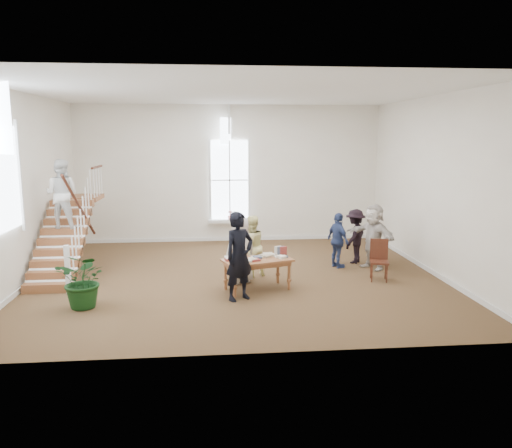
{
  "coord_description": "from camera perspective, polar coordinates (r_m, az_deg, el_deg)",
  "views": [
    {
      "loc": [
        -0.69,
        -12.07,
        3.47
      ],
      "look_at": [
        0.49,
        0.4,
        1.27
      ],
      "focal_mm": 35.0,
      "sensor_mm": 36.0,
      "label": 1
    }
  ],
  "objects": [
    {
      "name": "side_chair",
      "position": [
        12.57,
        13.89,
        -3.72
      ],
      "size": [
        0.53,
        0.53,
        1.0
      ],
      "rotation": [
        0.0,
        0.0,
        -0.25
      ],
      "color": "#3D1B10",
      "rests_on": "ground"
    },
    {
      "name": "floor_plant",
      "position": [
        10.81,
        -19.0,
        -6.1
      ],
      "size": [
        1.27,
        1.18,
        1.16
      ],
      "primitive_type": "imported",
      "rotation": [
        0.0,
        0.0,
        -0.31
      ],
      "color": "#103412",
      "rests_on": "ground"
    },
    {
      "name": "woman_cluster_c",
      "position": [
        13.53,
        13.27,
        -1.4
      ],
      "size": [
        1.21,
        1.67,
        1.74
      ],
      "primitive_type": "imported",
      "rotation": [
        0.0,
        0.0,
        5.2
      ],
      "color": "beige",
      "rests_on": "ground"
    },
    {
      "name": "person_yellow",
      "position": [
        12.42,
        -0.57,
        -2.58
      ],
      "size": [
        0.95,
        0.88,
        1.55
      ],
      "primitive_type": "imported",
      "rotation": [
        0.0,
        0.0,
        3.66
      ],
      "color": "#F4EA99",
      "rests_on": "ground"
    },
    {
      "name": "ground",
      "position": [
        12.58,
        -2.08,
        -6.06
      ],
      "size": [
        10.0,
        10.0,
        0.0
      ],
      "primitive_type": "plane",
      "color": "#4B341D",
      "rests_on": "ground"
    },
    {
      "name": "woman_cluster_b",
      "position": [
        14.06,
        11.25,
        -1.38
      ],
      "size": [
        1.03,
        1.11,
        1.51
      ],
      "primitive_type": "imported",
      "rotation": [
        0.0,
        0.0,
        4.06
      ],
      "color": "black",
      "rests_on": "ground"
    },
    {
      "name": "staircase",
      "position": [
        13.46,
        -21.12,
        1.38
      ],
      "size": [
        1.1,
        4.1,
        2.92
      ],
      "color": "brown",
      "rests_on": "ground"
    },
    {
      "name": "elderly_woman",
      "position": [
        11.9,
        -1.81,
        -2.96
      ],
      "size": [
        0.94,
        0.82,
        1.62
      ],
      "primitive_type": "imported",
      "rotation": [
        0.0,
        0.0,
        3.6
      ],
      "color": "beige",
      "rests_on": "ground"
    },
    {
      "name": "police_officer",
      "position": [
        10.65,
        -1.92,
        -3.7
      ],
      "size": [
        0.84,
        0.77,
        1.91
      ],
      "primitive_type": "imported",
      "rotation": [
        0.0,
        0.0,
        0.58
      ],
      "color": "black",
      "rests_on": "ground"
    },
    {
      "name": "woman_cluster_a",
      "position": [
        13.48,
        9.35,
        -1.86
      ],
      "size": [
        0.64,
        0.94,
        1.48
      ],
      "primitive_type": "imported",
      "rotation": [
        0.0,
        0.0,
        1.92
      ],
      "color": "navy",
      "rests_on": "ground"
    },
    {
      "name": "room_shell",
      "position": [
        16.76,
        -2.97,
        -0.6
      ],
      "size": [
        10.49,
        10.0,
        10.0
      ],
      "color": "silver",
      "rests_on": "ground"
    },
    {
      "name": "library_table",
      "position": [
        11.39,
        0.16,
        -4.41
      ],
      "size": [
        1.7,
        1.22,
        0.79
      ],
      "rotation": [
        0.0,
        0.0,
        0.33
      ],
      "color": "brown",
      "rests_on": "ground"
    }
  ]
}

